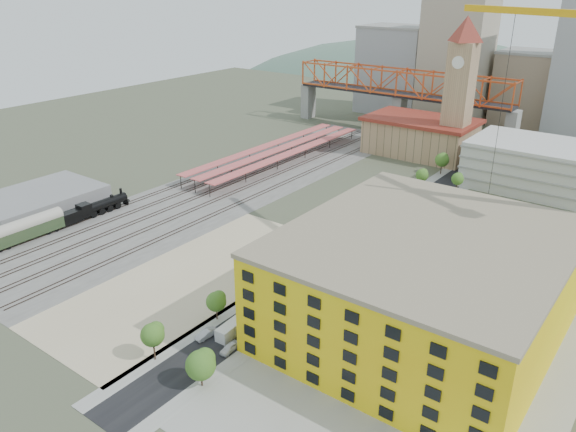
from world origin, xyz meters
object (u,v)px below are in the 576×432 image
Objects in this scene: clock_tower at (461,78)px; coach at (26,229)px; locomotive at (95,208)px; car_0 at (253,303)px; site_trailer_b at (272,300)px; site_trailer_c at (308,276)px; construction_building at (424,283)px; site_trailer_a at (236,326)px; site_trailer_d at (339,254)px.

coach is (-58.00, -122.71, -25.56)m from clock_tower.
car_0 is at bearing -8.43° from locomotive.
locomotive is at bearing -119.36° from clock_tower.
site_trailer_c is at bearing 77.54° from site_trailer_b.
clock_tower is 115.98m from car_0.
clock_tower is 113.85m from site_trailer_b.
coach reaches higher than site_trailer_b.
construction_building is at bearing 1.94° from locomotive.
construction_building is 11.59× the size of car_0.
clock_tower is 11.91× the size of car_0.
site_trailer_c is (0.00, 22.95, -0.01)m from site_trailer_a.
site_trailer_b is at bearing -85.85° from clock_tower.
car_0 is at bearing 106.52° from site_trailer_a.
car_0 is at bearing -104.82° from site_trailer_c.
coach is 67.19m from site_trailer_b.
coach is 4.30× the size of car_0.
coach reaches higher than site_trailer_c.
site_trailer_c reaches higher than car_0.
locomotive is 2.20× the size of site_trailer_b.
site_trailer_d is at bearing 29.14° from coach.
coach is at bearing -179.91° from car_0.
site_trailer_d is (0.00, 12.07, 0.23)m from site_trailer_c.
clock_tower is at bearing 83.38° from car_0.
site_trailer_d is (-26.00, 14.08, -7.98)m from construction_building.
site_trailer_d is 26.71m from car_0.
car_0 is (5.00, -112.45, -27.95)m from clock_tower.
site_trailer_a is at bearing -86.22° from clock_tower.
construction_building is 32.73m from car_0.
site_trailer_b is at bearing 27.18° from car_0.
site_trailer_b is at bearing 87.06° from site_trailer_a.
locomotive is 5.16× the size of car_0.
site_trailer_a is 35.02m from site_trailer_d.
locomotive is (-58.00, -103.11, -26.59)m from clock_tower.
car_0 is (63.00, 10.27, -2.39)m from coach.
clock_tower is at bearing 108.78° from construction_building.
locomotive is 2.16× the size of site_trailer_d.
site_trailer_d reaches higher than site_trailer_c.
construction_building is 29.07m from site_trailer_b.
locomotive is (-92.00, -3.11, -7.31)m from construction_building.
site_trailer_c is at bearing 20.54° from coach.
site_trailer_d reaches higher than site_trailer_b.
site_trailer_d is at bearing 77.54° from site_trailer_b.
site_trailer_d reaches higher than car_0.
clock_tower is 107.36m from construction_building.
site_trailer_b is at bearing -79.25° from site_trailer_d.
coach is at bearing -115.30° from clock_tower.
site_trailer_c is 0.84× the size of site_trailer_d.
car_0 is (-29.00, -12.45, -8.67)m from construction_building.
coach is at bearing -162.56° from site_trailer_c.
locomotive reaches higher than site_trailer_d.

